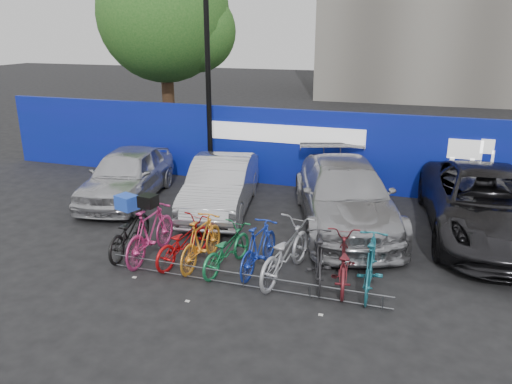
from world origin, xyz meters
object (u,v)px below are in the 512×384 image
at_px(bike_3, 201,241).
at_px(bike_7, 319,258).
at_px(tree, 170,19).
at_px(bike_5, 259,248).
at_px(car_1, 221,185).
at_px(bike_1, 150,233).
at_px(car_0, 127,174).
at_px(bike_8, 343,261).
at_px(bike_0, 129,231).
at_px(bike_4, 226,249).
at_px(bike_6, 285,251).
at_px(car_2, 345,195).
at_px(bike_9, 371,264).
at_px(car_3, 488,205).
at_px(bike_rack, 243,280).
at_px(bike_2, 183,241).
at_px(lamppost, 208,79).

relative_size(bike_3, bike_7, 1.04).
distance_m(tree, bike_5, 12.88).
height_order(car_1, bike_1, car_1).
xyz_separation_m(car_0, bike_8, (6.65, -3.14, -0.26)).
height_order(bike_0, bike_5, bike_5).
height_order(bike_4, bike_7, bike_7).
distance_m(tree, bike_6, 13.23).
bearing_deg(car_2, bike_9, -91.11).
height_order(car_0, bike_4, car_0).
bearing_deg(car_0, bike_5, -42.73).
bearing_deg(car_3, bike_rack, -143.62).
distance_m(bike_rack, bike_1, 2.43).
relative_size(bike_1, bike_6, 0.93).
bearing_deg(car_0, bike_6, -40.57).
relative_size(car_3, bike_1, 2.95).
bearing_deg(bike_9, bike_3, -1.64).
height_order(bike_1, bike_8, bike_1).
height_order(bike_rack, bike_1, bike_1).
bearing_deg(bike_1, bike_2, -174.70).
bearing_deg(bike_4, car_0, -25.94).
height_order(bike_rack, bike_0, bike_0).
bearing_deg(bike_5, bike_3, 10.59).
bearing_deg(bike_2, bike_7, -167.67).
xyz_separation_m(bike_rack, car_1, (-1.98, 3.85, 0.55)).
bearing_deg(car_0, bike_rack, -48.88).
bearing_deg(tree, bike_6, -53.40).
bearing_deg(car_3, bike_7, -139.01).
height_order(car_1, bike_2, car_1).
bearing_deg(bike_1, bike_6, -177.94).
xyz_separation_m(tree, bike_2, (5.20, -9.99, -4.61)).
distance_m(bike_5, bike_7, 1.25).
distance_m(car_3, bike_1, 7.77).
height_order(bike_4, bike_9, bike_9).
height_order(car_0, car_1, car_0).
relative_size(bike_5, bike_9, 0.95).
height_order(bike_5, bike_8, bike_5).
xyz_separation_m(car_0, car_2, (6.23, -0.05, 0.04)).
distance_m(bike_0, bike_7, 4.23).
relative_size(bike_2, bike_9, 0.96).
bearing_deg(car_3, car_1, 177.01).
height_order(car_0, car_2, car_2).
height_order(lamppost, bike_8, lamppost).
bearing_deg(car_1, lamppost, 108.66).
distance_m(car_2, bike_7, 3.18).
relative_size(lamppost, bike_7, 3.60).
xyz_separation_m(bike_3, bike_6, (1.79, 0.01, 0.02)).
xyz_separation_m(bike_6, bike_7, (0.67, -0.02, -0.04)).
relative_size(bike_rack, car_0, 1.28).
bearing_deg(bike_3, bike_7, -176.18).
distance_m(bike_1, bike_6, 2.95).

